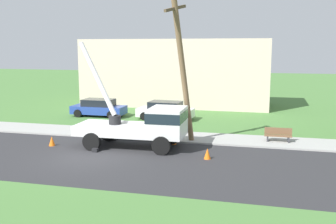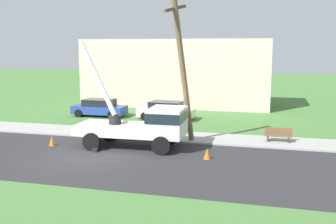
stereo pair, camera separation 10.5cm
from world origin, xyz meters
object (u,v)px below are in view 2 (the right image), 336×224
object	(u,v)px
park_bench	(278,135)
traffic_cone_curbside	(173,140)
leaning_utility_pole	(182,67)
traffic_cone_behind	(52,141)
utility_truck	(145,124)
parked_sedan_blue	(99,108)
traffic_cone_ahead	(207,154)
parked_sedan_white	(166,110)

from	to	relation	value
park_bench	traffic_cone_curbside	bearing A→B (deg)	-162.79
leaning_utility_pole	traffic_cone_behind	distance (m)	8.69
traffic_cone_behind	leaning_utility_pole	bearing A→B (deg)	16.41
utility_truck	traffic_cone_behind	world-z (taller)	utility_truck
leaning_utility_pole	park_bench	size ratio (longest dim) A/B	5.54
parked_sedan_blue	park_bench	world-z (taller)	parked_sedan_blue
traffic_cone_curbside	parked_sedan_blue	distance (m)	11.31
traffic_cone_ahead	traffic_cone_curbside	size ratio (longest dim) A/B	1.00
utility_truck	leaning_utility_pole	size ratio (longest dim) A/B	0.77
traffic_cone_behind	park_bench	xyz separation A→B (m)	(12.74, 3.94, 0.18)
leaning_utility_pole	parked_sedan_blue	size ratio (longest dim) A/B	2.01
utility_truck	leaning_utility_pole	world-z (taller)	leaning_utility_pole
traffic_cone_curbside	park_bench	world-z (taller)	park_bench
utility_truck	traffic_cone_ahead	xyz separation A→B (m)	(3.77, -1.37, -1.13)
leaning_utility_pole	traffic_cone_ahead	distance (m)	5.38
parked_sedan_blue	utility_truck	bearing A→B (deg)	-52.71
traffic_cone_curbside	park_bench	bearing A→B (deg)	17.21
park_bench	leaning_utility_pole	bearing A→B (deg)	-161.84
traffic_cone_curbside	parked_sedan_white	distance (m)	8.17
traffic_cone_ahead	traffic_cone_curbside	world-z (taller)	same
traffic_cone_behind	parked_sedan_blue	world-z (taller)	parked_sedan_blue
leaning_utility_pole	parked_sedan_blue	bearing A→B (deg)	138.49
parked_sedan_white	park_bench	world-z (taller)	parked_sedan_white
parked_sedan_blue	park_bench	bearing A→B (deg)	-22.64
traffic_cone_behind	parked_sedan_blue	distance (m)	9.97
park_bench	traffic_cone_behind	bearing A→B (deg)	-162.83
traffic_cone_ahead	parked_sedan_blue	bearing A→B (deg)	135.69
traffic_cone_ahead	traffic_cone_behind	xyz separation A→B (m)	(-9.17, 0.52, 0.00)
traffic_cone_behind	utility_truck	bearing A→B (deg)	9.01
leaning_utility_pole	parked_sedan_white	bearing A→B (deg)	111.37
utility_truck	parked_sedan_white	xyz separation A→B (m)	(-1.15, 8.99, -0.70)
traffic_cone_behind	parked_sedan_blue	xyz separation A→B (m)	(-1.46, 9.86, 0.43)
parked_sedan_white	leaning_utility_pole	bearing A→B (deg)	-68.63
utility_truck	parked_sedan_white	distance (m)	9.09
park_bench	traffic_cone_ahead	bearing A→B (deg)	-128.74
parked_sedan_white	park_bench	xyz separation A→B (m)	(8.49, -5.91, -0.25)
traffic_cone_behind	traffic_cone_curbside	distance (m)	7.07
traffic_cone_ahead	parked_sedan_blue	distance (m)	14.85
traffic_cone_curbside	utility_truck	bearing A→B (deg)	-137.92
traffic_cone_ahead	traffic_cone_curbside	bearing A→B (deg)	132.89
traffic_cone_ahead	traffic_cone_curbside	distance (m)	3.55
traffic_cone_curbside	park_bench	distance (m)	6.27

